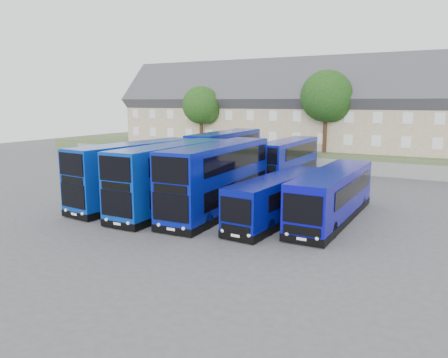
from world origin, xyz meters
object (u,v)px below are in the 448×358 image
tree_mid (328,98)px  coach_east_a (278,199)px  dd_front_left (136,174)px  dd_front_mid (172,178)px  tree_west (202,107)px

tree_mid → coach_east_a: bearing=-82.2°
coach_east_a → tree_mid: tree_mid is taller
dd_front_left → coach_east_a: dd_front_left is taller
dd_front_mid → tree_mid: (4.72, 23.62, 5.76)m
dd_front_left → tree_mid: 25.39m
dd_front_left → tree_mid: bearing=76.4°
coach_east_a → tree_west: tree_west is taller
coach_east_a → tree_mid: 24.01m
dd_front_left → tree_mid: (8.21, 23.32, 5.80)m
dd_front_left → coach_east_a: (11.32, 0.46, -0.83)m
dd_front_left → tree_mid: size_ratio=1.29×
dd_front_left → tree_west: (-7.79, 22.82, 4.78)m
tree_west → dd_front_left: bearing=-71.1°
tree_west → tree_mid: size_ratio=0.83×
tree_mid → tree_west: bearing=-178.2°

